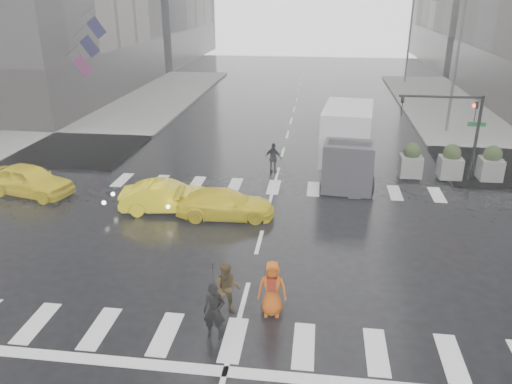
# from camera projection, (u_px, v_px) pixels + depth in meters

# --- Properties ---
(ground) EXTENTS (120.00, 120.00, 0.00)m
(ground) POSITION_uv_depth(u_px,v_px,m) (259.00, 242.00, 19.75)
(ground) COLOR black
(ground) RESTS_ON ground
(sidewalk_nw) EXTENTS (35.00, 35.00, 0.15)m
(sidewalk_nw) POSITION_uv_depth(u_px,v_px,m) (34.00, 120.00, 38.12)
(sidewalk_nw) COLOR slate
(sidewalk_nw) RESTS_ON ground
(road_markings) EXTENTS (18.00, 48.00, 0.01)m
(road_markings) POSITION_uv_depth(u_px,v_px,m) (259.00, 242.00, 19.74)
(road_markings) COLOR silver
(road_markings) RESTS_ON ground
(traffic_signal_pole) EXTENTS (4.45, 0.42, 4.50)m
(traffic_signal_pole) POSITION_uv_depth(u_px,v_px,m) (458.00, 121.00, 24.83)
(traffic_signal_pole) COLOR black
(traffic_signal_pole) RESTS_ON ground
(street_lamp_near) EXTENTS (2.15, 0.22, 9.00)m
(street_lamp_near) POSITION_uv_depth(u_px,v_px,m) (455.00, 60.00, 33.14)
(street_lamp_near) COLOR #59595B
(street_lamp_near) RESTS_ON ground
(street_lamp_far) EXTENTS (2.15, 0.22, 9.00)m
(street_lamp_far) POSITION_uv_depth(u_px,v_px,m) (408.00, 35.00, 51.52)
(street_lamp_far) COLOR #59595B
(street_lamp_far) RESTS_ON ground
(planter_west) EXTENTS (1.10, 1.10, 1.80)m
(planter_west) POSITION_uv_depth(u_px,v_px,m) (411.00, 161.00, 26.08)
(planter_west) COLOR slate
(planter_west) RESTS_ON ground
(planter_mid) EXTENTS (1.10, 1.10, 1.80)m
(planter_mid) POSITION_uv_depth(u_px,v_px,m) (451.00, 162.00, 25.84)
(planter_mid) COLOR slate
(planter_mid) RESTS_ON ground
(planter_east) EXTENTS (1.10, 1.10, 1.80)m
(planter_east) POSITION_uv_depth(u_px,v_px,m) (491.00, 164.00, 25.61)
(planter_east) COLOR slate
(planter_east) RESTS_ON ground
(flag_cluster) EXTENTS (2.87, 3.06, 4.69)m
(flag_cluster) POSITION_uv_depth(u_px,v_px,m) (86.00, 44.00, 36.42)
(flag_cluster) COLOR #59595B
(flag_cluster) RESTS_ON ground
(pedestrian_black) EXTENTS (1.00, 1.02, 2.43)m
(pedestrian_black) POSITION_uv_depth(u_px,v_px,m) (213.00, 289.00, 13.78)
(pedestrian_black) COLOR black
(pedestrian_black) RESTS_ON ground
(pedestrian_brown) EXTENTS (0.95, 0.80, 1.73)m
(pedestrian_brown) POSITION_uv_depth(u_px,v_px,m) (227.00, 289.00, 15.09)
(pedestrian_brown) COLOR #443318
(pedestrian_brown) RESTS_ON ground
(pedestrian_orange) EXTENTS (0.92, 0.62, 1.81)m
(pedestrian_orange) POSITION_uv_depth(u_px,v_px,m) (272.00, 288.00, 15.03)
(pedestrian_orange) COLOR #C14D0D
(pedestrian_orange) RESTS_ON ground
(pedestrian_far_a) EXTENTS (1.11, 0.86, 1.67)m
(pedestrian_far_a) POSITION_uv_depth(u_px,v_px,m) (274.00, 158.00, 26.93)
(pedestrian_far_a) COLOR black
(pedestrian_far_a) RESTS_ON ground
(pedestrian_far_b) EXTENTS (1.33, 0.91, 1.88)m
(pedestrian_far_b) POSITION_uv_depth(u_px,v_px,m) (333.00, 157.00, 26.86)
(pedestrian_far_b) COLOR black
(pedestrian_far_b) RESTS_ON ground
(taxi_front) EXTENTS (4.68, 2.77, 1.49)m
(taxi_front) POSITION_uv_depth(u_px,v_px,m) (30.00, 180.00, 24.08)
(taxi_front) COLOR yellow
(taxi_front) RESTS_ON ground
(taxi_mid) EXTENTS (4.29, 2.10, 1.35)m
(taxi_mid) POSITION_uv_depth(u_px,v_px,m) (167.00, 197.00, 22.30)
(taxi_mid) COLOR yellow
(taxi_mid) RESTS_ON ground
(taxi_rear) EXTENTS (3.90, 2.04, 1.24)m
(taxi_rear) POSITION_uv_depth(u_px,v_px,m) (225.00, 204.00, 21.72)
(taxi_rear) COLOR yellow
(taxi_rear) RESTS_ON ground
(box_truck) EXTENTS (2.50, 6.66, 3.54)m
(box_truck) POSITION_uv_depth(u_px,v_px,m) (347.00, 141.00, 26.19)
(box_truck) COLOR #B9B9BC
(box_truck) RESTS_ON ground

